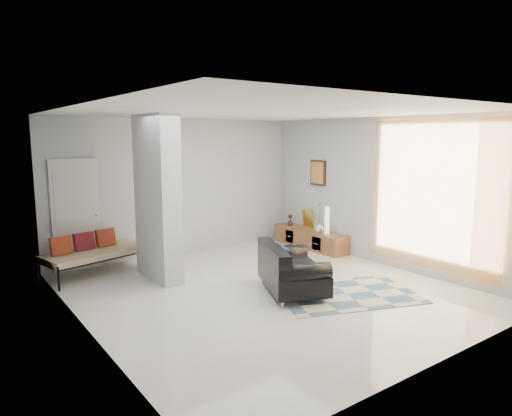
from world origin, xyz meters
TOP-DOWN VIEW (x-y plane):
  - floor at (0.00, 0.00)m, footprint 6.00×6.00m
  - ceiling at (0.00, 0.00)m, footprint 6.00×6.00m
  - wall_back at (0.00, 3.00)m, footprint 6.00×0.00m
  - wall_front at (0.00, -3.00)m, footprint 6.00×0.00m
  - wall_left at (-2.75, 0.00)m, footprint 0.00×6.00m
  - wall_right at (2.75, 0.00)m, footprint 0.00×6.00m
  - partition_column at (-1.10, 1.60)m, footprint 0.35×1.20m
  - hallway_door at (-2.10, 2.96)m, footprint 0.85×0.06m
  - curtain at (2.67, -1.15)m, footprint 0.00×2.55m
  - wall_art at (2.72, 1.70)m, footprint 0.04×0.45m
  - media_console at (2.52, 1.70)m, footprint 0.45×1.99m
  - loveseat at (0.25, -0.29)m, footprint 1.31×1.61m
  - daybed at (-1.93, 2.47)m, footprint 1.96×1.17m
  - area_rug at (0.90, -0.90)m, footprint 2.49×2.07m
  - cylinder_lamp at (2.50, 1.16)m, footprint 0.11×0.11m
  - bronze_figurine at (2.47, 2.33)m, footprint 0.15×0.15m
  - vase at (2.47, 1.36)m, footprint 0.23×0.23m

SIDE VIEW (x-z plane):
  - floor at x=0.00m, z-range 0.00..0.00m
  - area_rug at x=0.90m, z-range 0.00..0.01m
  - media_console at x=2.52m, z-range -0.20..0.60m
  - loveseat at x=0.25m, z-range -0.02..0.74m
  - daybed at x=-1.93m, z-range 0.03..0.80m
  - vase at x=2.47m, z-range 0.40..0.61m
  - bronze_figurine at x=2.47m, z-range 0.40..0.66m
  - cylinder_lamp at x=2.50m, z-range 0.40..0.98m
  - hallway_door at x=-2.10m, z-range 0.00..2.04m
  - partition_column at x=-1.10m, z-range 0.00..2.80m
  - wall_back at x=0.00m, z-range -1.60..4.40m
  - wall_front at x=0.00m, z-range -1.60..4.40m
  - wall_left at x=-2.75m, z-range -1.60..4.40m
  - wall_right at x=2.75m, z-range -1.60..4.40m
  - curtain at x=2.67m, z-range 0.17..2.72m
  - wall_art at x=2.72m, z-range 1.38..1.92m
  - ceiling at x=0.00m, z-range 2.80..2.80m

